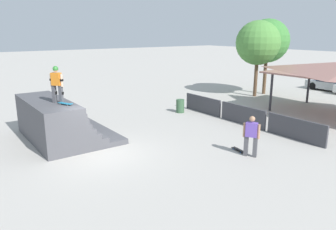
# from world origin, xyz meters

# --- Properties ---
(ground_plane) EXTENTS (160.00, 160.00, 0.00)m
(ground_plane) POSITION_xyz_m (0.00, 0.00, 0.00)
(ground_plane) COLOR #ADA8A0
(quarter_pipe_ramp) EXTENTS (5.21, 3.68, 1.97)m
(quarter_pipe_ramp) POSITION_xyz_m (-3.02, -0.90, 0.85)
(quarter_pipe_ramp) COLOR #4C4C51
(quarter_pipe_ramp) RESTS_ON ground
(skater_on_deck) EXTENTS (0.65, 0.54, 1.65)m
(skater_on_deck) POSITION_xyz_m (-2.18, -0.98, 2.92)
(skater_on_deck) COLOR #4C4C51
(skater_on_deck) RESTS_ON quarter_pipe_ramp
(skateboard_on_deck) EXTENTS (0.80, 0.48, 0.09)m
(skateboard_on_deck) POSITION_xyz_m (-1.58, -0.86, 2.03)
(skateboard_on_deck) COLOR silver
(skateboard_on_deck) RESTS_ON quarter_pipe_ramp
(bystander_walking) EXTENTS (0.67, 0.43, 1.74)m
(bystander_walking) POSITION_xyz_m (3.94, 4.95, 0.97)
(bystander_walking) COLOR #4C4C51
(bystander_walking) RESTS_ON ground
(skateboard_on_ground) EXTENTS (0.80, 0.32, 0.09)m
(skateboard_on_ground) POSITION_xyz_m (3.27, 5.02, 0.06)
(skateboard_on_ground) COLOR blue
(skateboard_on_ground) RESTS_ON ground
(barrier_fence) EXTENTS (9.87, 0.12, 1.05)m
(barrier_fence) POSITION_xyz_m (0.39, 8.44, 0.53)
(barrier_fence) COLOR #3D3D42
(barrier_fence) RESTS_ON ground
(tree_beside_pavilion) EXTENTS (3.45, 3.45, 5.95)m
(tree_beside_pavilion) POSITION_xyz_m (-4.65, 15.55, 4.21)
(tree_beside_pavilion) COLOR brown
(tree_beside_pavilion) RESTS_ON ground
(tree_far_back) EXTENTS (3.50, 3.50, 6.10)m
(tree_far_back) POSITION_xyz_m (-4.91, 17.02, 4.33)
(tree_far_back) COLOR brown
(tree_far_back) RESTS_ON ground
(trash_bin) EXTENTS (0.52, 0.52, 0.85)m
(trash_bin) POSITION_xyz_m (-3.84, 7.28, 0.42)
(trash_bin) COLOR #385B3D
(trash_bin) RESTS_ON ground
(parked_car_silver) EXTENTS (4.16, 1.95, 1.27)m
(parked_car_silver) POSITION_xyz_m (-2.37, 22.96, 0.60)
(parked_car_silver) COLOR #A8AAAF
(parked_car_silver) RESTS_ON ground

